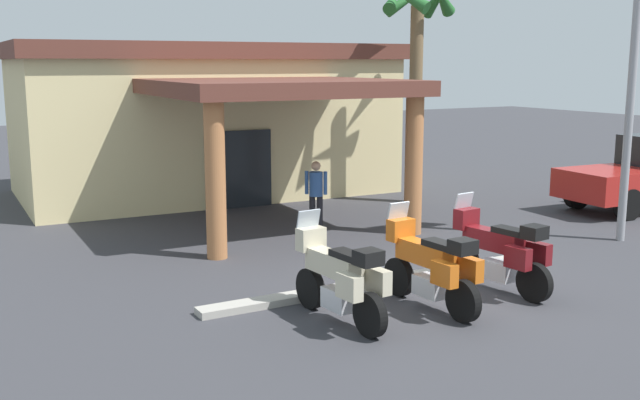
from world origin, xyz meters
name	(u,v)px	position (x,y,z in m)	size (l,w,h in m)	color
ground_plane	(430,287)	(0.00, 0.00, 0.00)	(80.00, 80.00, 0.00)	#38383D
motel_building	(205,117)	(0.09, 11.10, 2.26)	(11.14, 11.53, 4.42)	beige
motorcycle_cream	(340,278)	(-2.33, -0.79, 0.70)	(0.73, 2.21, 1.61)	black
motorcycle_orange	(431,266)	(-0.73, -0.95, 0.70)	(0.72, 2.21, 1.61)	black
motorcycle_maroon	(500,252)	(0.88, -0.78, 0.70)	(0.78, 2.21, 1.61)	black
pedestrian	(316,191)	(0.47, 4.98, 0.93)	(0.44, 0.36, 1.62)	black
palm_tree_near_portico	(416,47)	(4.58, 6.72, 4.30)	(2.07, 2.14, 6.16)	brown
roadside_sign	(637,16)	(5.84, 0.71, 4.86)	(1.40, 0.18, 7.32)	#99999E
curb_strip	(381,283)	(-0.73, 0.47, 0.06)	(6.80, 0.36, 0.12)	#ADA89E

